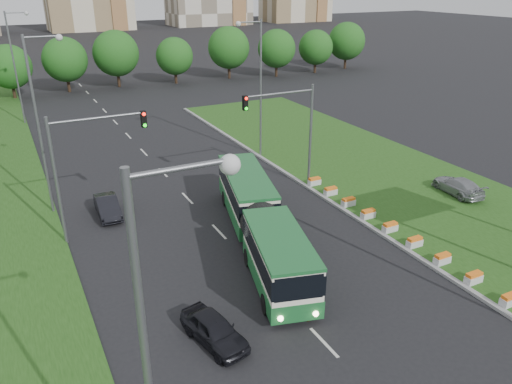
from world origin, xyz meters
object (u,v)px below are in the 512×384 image
car_left_near (214,330)px  pedestrian (307,304)px  traffic_mast_median (293,122)px  car_median (458,186)px  shopping_trolley (309,311)px  traffic_mast_left (82,157)px  articulated_bus (256,221)px  car_left_far (108,207)px

car_left_near → pedestrian: pedestrian is taller
traffic_mast_median → car_left_near: bearing=-131.6°
car_median → shopping_trolley: bearing=28.2°
traffic_mast_left → pedestrian: traffic_mast_left is taller
car_left_near → pedestrian: size_ratio=2.18×
car_left_near → traffic_mast_median: bearing=35.9°
traffic_mast_left → car_median: traffic_mast_left is taller
articulated_bus → shopping_trolley: (-1.00, -7.48, -1.33)m
car_left_far → shopping_trolley: car_left_far is taller
articulated_bus → shopping_trolley: size_ratio=24.65×
traffic_mast_left → car_median: 26.74m
car_left_far → traffic_mast_median: bearing=-4.9°
articulated_bus → shopping_trolley: 7.66m
articulated_bus → car_median: size_ratio=3.76×
pedestrian → shopping_trolley: (0.16, 0.08, -0.55)m
pedestrian → shopping_trolley: 0.58m
car_left_near → car_median: 23.73m
traffic_mast_median → car_median: bearing=-32.7°
traffic_mast_median → car_left_far: traffic_mast_median is taller
traffic_mast_median → articulated_bus: size_ratio=0.48×
traffic_mast_median → car_median: (10.55, -6.77, -4.56)m
traffic_mast_left → car_left_far: 5.64m
articulated_bus → car_left_far: 11.11m
traffic_mast_left → pedestrian: bearing=-60.1°
articulated_bus → car_median: articulated_bus is taller
car_left_near → car_left_far: size_ratio=0.96×
traffic_mast_left → articulated_bus: (8.74, -5.63, -3.68)m
traffic_mast_median → pedestrian: 16.70m
pedestrian → car_left_near: bearing=84.2°
car_left_near → shopping_trolley: 4.77m
traffic_mast_median → car_left_near: (-12.15, -13.69, -4.69)m
car_left_far → car_median: bearing=-17.0°
shopping_trolley → car_median: bearing=19.0°
traffic_mast_median → car_median: traffic_mast_median is taller
traffic_mast_left → car_left_far: bearing=61.1°
car_left_far → pedestrian: pedestrian is taller
car_left_far → articulated_bus: bearing=-46.8°
car_left_near → pedestrian: bearing=-18.8°
traffic_mast_left → car_left_near: 13.86m
articulated_bus → pedestrian: 7.69m
car_left_near → car_left_far: bearing=83.0°
car_median → shopping_trolley: size_ratio=6.55×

